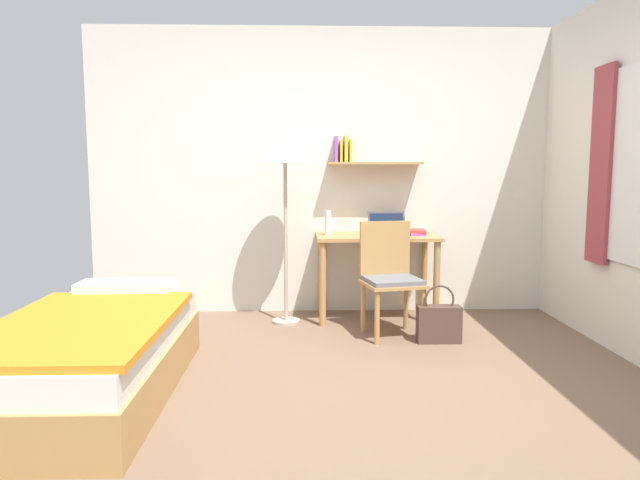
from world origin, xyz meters
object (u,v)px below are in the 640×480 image
bed (91,356)px  book_stack (416,232)px  standing_lamp (285,159)px  handbag (439,323)px  desk_chair (390,274)px  water_bottle (328,223)px  desk (376,250)px  laptop (387,228)px

bed → book_stack: 2.89m
standing_lamp → handbag: (1.19, -0.61, -1.26)m
desk_chair → water_bottle: (-0.47, 0.50, 0.37)m
desk → standing_lamp: standing_lamp is taller
book_stack → handbag: bearing=-87.2°
desk_chair → standing_lamp: (-0.84, 0.38, 0.92)m
desk → desk_chair: (0.04, -0.51, -0.12)m
bed → book_stack: (2.25, 1.74, 0.53)m
standing_lamp → handbag: 1.84m
desk_chair → book_stack: (0.31, 0.52, 0.28)m
desk_chair → water_bottle: water_bottle is taller
laptop → book_stack: size_ratio=1.36×
bed → book_stack: bearing=37.7°
laptop → handbag: laptop is taller
bed → desk_chair: desk_chair is taller
bed → standing_lamp: size_ratio=1.16×
standing_lamp → desk_chair: bearing=-24.5°
desk → handbag: desk is taller
standing_lamp → water_bottle: bearing=18.1°
laptop → water_bottle: bearing=-171.7°
desk → water_bottle: size_ratio=4.84×
bed → standing_lamp: standing_lamp is taller
laptop → bed: bearing=-138.0°
water_bottle → standing_lamp: bearing=-161.9°
book_stack → desk: bearing=-178.0°
book_stack → bed: bearing=-142.3°
standing_lamp → water_bottle: size_ratio=7.26×
handbag → standing_lamp: bearing=152.7°
desk_chair → handbag: bearing=-33.5°
handbag → laptop: bearing=109.5°
laptop → book_stack: laptop is taller
desk_chair → handbag: desk_chair is taller
bed → standing_lamp: 2.26m
laptop → standing_lamp: bearing=-167.6°
desk_chair → laptop: (0.06, 0.58, 0.31)m
desk_chair → handbag: 0.54m
bed → desk: desk is taller
bed → desk: (1.89, 1.72, 0.37)m
bed → laptop: (2.00, 1.80, 0.56)m
water_bottle → book_stack: 0.79m
standing_lamp → water_bottle: standing_lamp is taller
standing_lamp → book_stack: 1.32m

